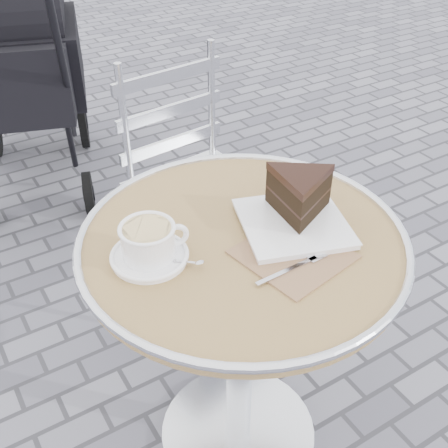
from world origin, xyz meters
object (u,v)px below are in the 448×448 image
bistro_chair (185,157)px  baby_stroller (21,77)px  cake_plate_set (298,201)px  cappuccino_set (149,245)px  cafe_table (241,293)px

bistro_chair → baby_stroller: (-0.26, 1.08, -0.04)m
bistro_chair → cake_plate_set: bearing=-102.0°
cake_plate_set → cappuccino_set: bearing=-170.3°
bistro_chair → cappuccino_set: bearing=-128.9°
cappuccino_set → baby_stroller: baby_stroller is taller
cafe_table → bistro_chair: bistro_chair is taller
cake_plate_set → cafe_table: bearing=-166.6°
cafe_table → cappuccino_set: cappuccino_set is taller
cafe_table → cake_plate_set: bearing=-5.1°
cafe_table → cappuccino_set: size_ratio=4.49×
cappuccino_set → bistro_chair: bistro_chair is taller
cake_plate_set → bistro_chair: bistro_chair is taller
cake_plate_set → baby_stroller: size_ratio=0.28×
cake_plate_set → baby_stroller: 1.79m
cappuccino_set → baby_stroller: bearing=96.3°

